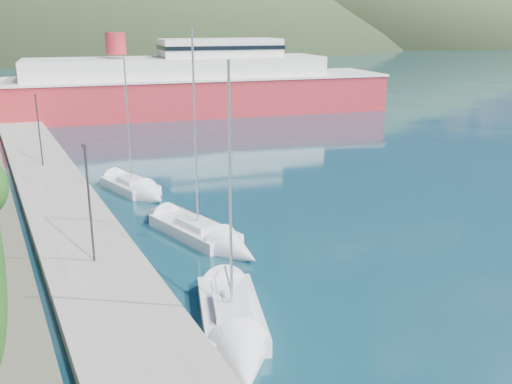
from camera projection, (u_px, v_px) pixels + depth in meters
ground at (42, 82)px, 124.12m from camera, size 1400.00×1400.00×0.00m
quay at (63, 207)px, 39.36m from camera, size 5.00×88.00×0.80m
lamp_posts at (90, 202)px, 28.24m from camera, size 0.15×46.88×6.06m
sailboat_near at (237, 340)px, 23.04m from camera, size 4.96×8.92×12.29m
sailboat_mid at (216, 241)px, 33.43m from camera, size 4.62×9.58×13.33m
sailboat_far at (142, 192)px, 43.11m from camera, size 4.10×7.95×11.16m
ferry at (180, 88)px, 80.56m from camera, size 61.07×21.44×11.89m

